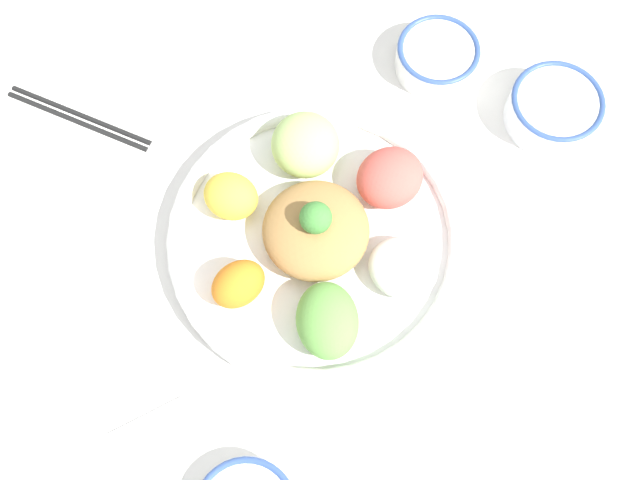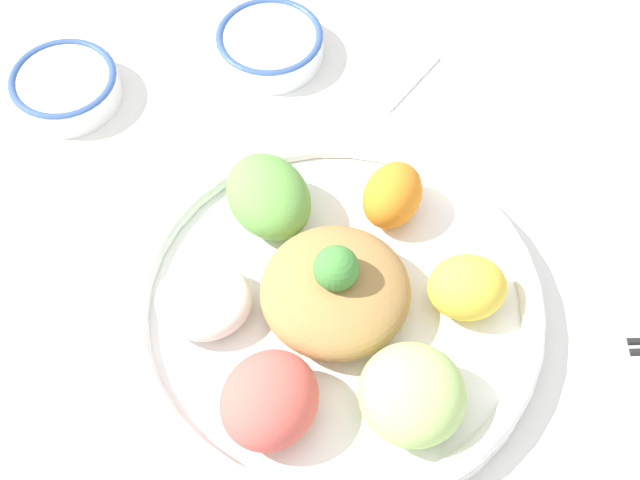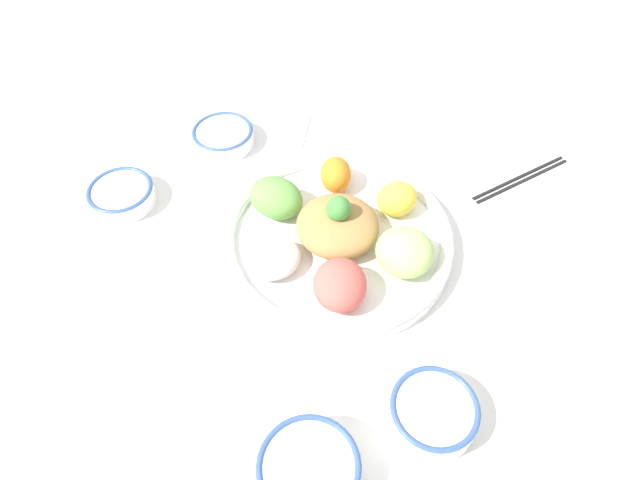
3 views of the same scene
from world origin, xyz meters
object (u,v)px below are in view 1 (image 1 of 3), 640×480
object	(u,v)px
chopsticks_pair_near	(79,117)
serving_spoon_main	(114,437)
rice_bowl_blue	(554,108)
salad_platter	(318,234)
rice_bowl_plain	(437,56)

from	to	relation	value
chopsticks_pair_near	serving_spoon_main	bearing A→B (deg)	-54.49
rice_bowl_blue	chopsticks_pair_near	xyz separation A→B (m)	(-0.31, 0.52, -0.02)
serving_spoon_main	salad_platter	bearing A→B (deg)	18.18
salad_platter	rice_bowl_blue	bearing A→B (deg)	-29.11
salad_platter	rice_bowl_plain	xyz separation A→B (m)	(0.29, -0.00, -0.00)
rice_bowl_blue	chopsticks_pair_near	bearing A→B (deg)	121.06
salad_platter	serving_spoon_main	size ratio (longest dim) A/B	2.79
rice_bowl_blue	rice_bowl_plain	size ratio (longest dim) A/B	1.09
salad_platter	serving_spoon_main	distance (m)	0.32
salad_platter	chopsticks_pair_near	xyz separation A→B (m)	(-0.01, 0.35, -0.02)
rice_bowl_blue	serving_spoon_main	world-z (taller)	rice_bowl_blue
rice_bowl_blue	rice_bowl_plain	world-z (taller)	rice_bowl_blue
salad_platter	chopsticks_pair_near	size ratio (longest dim) A/B	1.72
rice_bowl_blue	serving_spoon_main	bearing A→B (deg)	158.53
chopsticks_pair_near	salad_platter	bearing A→B (deg)	-5.25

